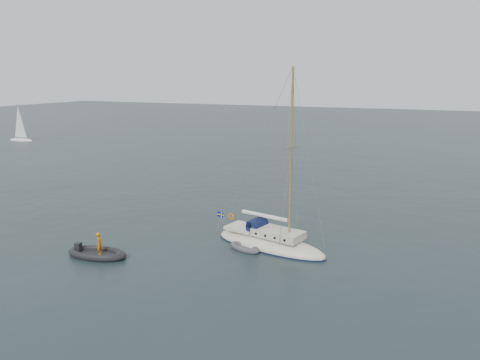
% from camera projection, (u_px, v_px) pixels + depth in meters
% --- Properties ---
extents(ground, '(300.00, 300.00, 0.00)m').
position_uv_depth(ground, '(282.00, 263.00, 29.19)').
color(ground, black).
rests_on(ground, ground).
extents(sailboat, '(8.82, 2.64, 12.56)m').
position_uv_depth(sailboat, '(270.00, 234.00, 31.74)').
color(sailboat, beige).
rests_on(sailboat, ground).
extents(dinghy, '(2.45, 1.11, 0.35)m').
position_uv_depth(dinghy, '(245.00, 248.00, 31.39)').
color(dinghy, '#4A4A50').
rests_on(dinghy, ground).
extents(rib, '(4.12, 1.87, 1.67)m').
position_uv_depth(rib, '(97.00, 253.00, 30.19)').
color(rib, black).
rests_on(rib, ground).
extents(distant_yacht_a, '(5.27, 2.81, 6.99)m').
position_uv_depth(distant_yacht_a, '(20.00, 124.00, 83.94)').
color(distant_yacht_a, silver).
rests_on(distant_yacht_a, ground).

